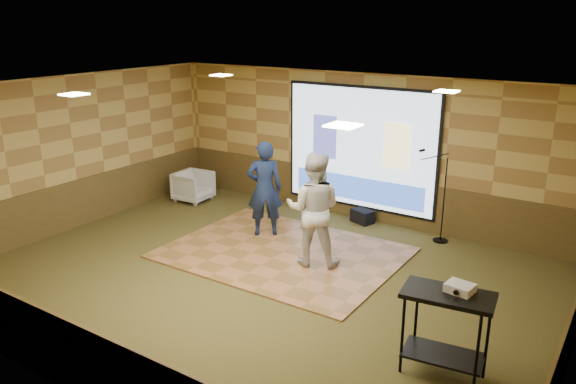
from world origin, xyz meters
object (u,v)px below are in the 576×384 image
Objects in this scene: player_right at (313,209)px; av_table at (446,317)px; projector_screen at (360,149)px; player_left at (265,189)px; projector at (460,288)px; dance_floor at (283,253)px; banquet_chair at (193,186)px; mic_stand at (439,216)px; duffel_bag at (362,216)px.

player_right reaches higher than av_table.
projector_screen reaches higher than av_table.
projector is at bearing 113.08° from player_left.
av_table reaches higher than dance_floor.
banquet_chair reaches higher than dance_floor.
av_table is 7.67m from banquet_chair.
mic_stand reaches higher than duffel_bag.
av_table is at bearing 125.68° from player_right.
player_left is at bearing 145.57° from dance_floor.
projector_screen is 11.20× the size of projector.
mic_stand is at bearing 109.68° from av_table.
projector_screen is 5.40m from projector.
banquet_chair is 1.73× the size of duffel_bag.
duffel_bag is (-3.15, 4.02, -0.99)m from projector.
projector_screen is 1.37m from duffel_bag.
banquet_chair is (-3.65, -1.03, -1.13)m from projector_screen.
player_right is 4.42× the size of duffel_bag.
banquet_chair is 3.95m from duffel_bag.
duffel_bag is at bearing -81.00° from banquet_chair.
mic_stand is 5.53m from banquet_chair.
player_right is (1.45, -0.63, 0.05)m from player_left.
mic_stand is at bearing -3.27° from duffel_bag.
player_left is 0.95× the size of player_right.
projector_screen is 1.81× the size of player_left.
player_left reaches higher than av_table.
projector is (0.09, 0.10, 0.35)m from av_table.
player_right reaches higher than banquet_chair.
av_table is 2.46× the size of duffel_bag.
dance_floor is 2.31× the size of mic_stand.
projector_screen is 4.39× the size of banquet_chair.
mic_stand is (1.83, -0.28, -0.98)m from projector_screen.
dance_floor is 4.22m from projector.
banquet_chair is at bearing -167.71° from duffel_bag.
mic_stand is (2.10, 2.11, 0.48)m from dance_floor.
av_table is 5.18m from duffel_bag.
projector_screen reaches higher than duffel_bag.
dance_floor is 9.18× the size of duffel_bag.
mic_stand is at bearing -85.52° from banquet_chair.
mic_stand reaches higher than banquet_chair.
banquet_chair is at bearing -164.27° from projector_screen.
mic_stand is 1.66m from duffel_bag.
duffel_bag is (-1.62, 0.09, -0.36)m from mic_stand.
duffel_bag is (0.48, 2.20, 0.12)m from dance_floor.
projector is at bearing -45.62° from mic_stand.
projector is (4.41, -2.35, 0.18)m from player_left.
banquet_chair is at bearing -56.56° from player_left.
player_right is 2.68m from mic_stand.
projector_screen is at bearing 83.48° from dance_floor.
player_left is 2.24m from duffel_bag.
projector is at bearing -26.63° from dance_floor.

